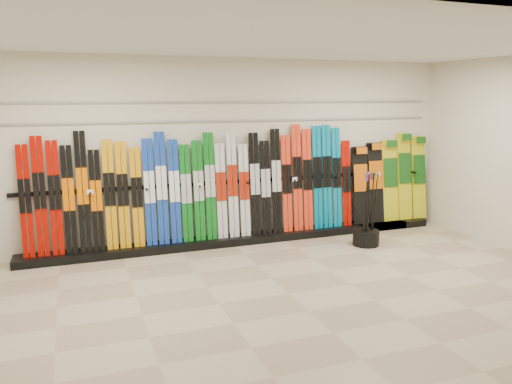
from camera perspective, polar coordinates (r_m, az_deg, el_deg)
name	(u,v)px	position (r m, az deg, el deg)	size (l,w,h in m)	color
floor	(289,294)	(6.28, 3.74, -11.51)	(8.00, 8.00, 0.00)	#9D876C
back_wall	(227,152)	(8.20, -3.29, 4.62)	(8.00, 8.00, 0.00)	beige
ceiling	(292,41)	(5.84, 4.12, 16.85)	(8.00, 8.00, 0.00)	silver
ski_rack_base	(245,239)	(8.34, -1.25, -5.35)	(8.00, 0.40, 0.12)	black
skis	(205,188)	(8.00, -5.82, 0.41)	(5.37, 0.22, 1.81)	#A40800
snowboards	(390,180)	(9.54, 15.11, 1.29)	(1.58, 0.25, 1.60)	black
pole_bin	(366,238)	(8.36, 12.46, -5.11)	(0.43, 0.43, 0.25)	black
ski_poles	(368,209)	(8.22, 12.69, -1.90)	(0.33, 0.28, 1.18)	black
slatwall_rail_0	(227,121)	(8.14, -3.29, 8.11)	(7.60, 0.02, 0.03)	gray
slatwall_rail_1	(227,102)	(8.13, -3.31, 10.22)	(7.60, 0.02, 0.03)	gray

